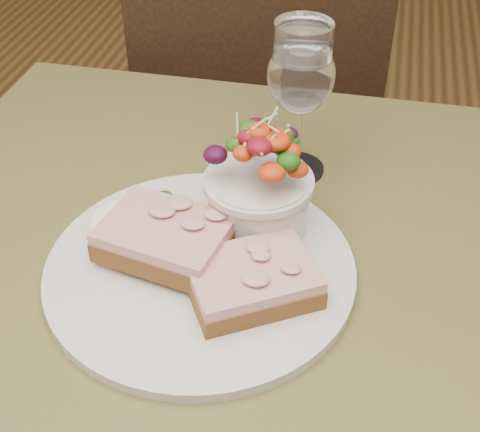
% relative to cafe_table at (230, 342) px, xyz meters
% --- Properties ---
extents(cafe_table, '(0.80, 0.80, 0.75)m').
position_rel_cafe_table_xyz_m(cafe_table, '(0.00, 0.00, 0.00)').
color(cafe_table, '#4F4222').
rests_on(cafe_table, ground).
extents(chair_far, '(0.51, 0.51, 0.90)m').
position_rel_cafe_table_xyz_m(chair_far, '(-0.11, 0.68, -0.36)').
color(chair_far, black).
rests_on(chair_far, ground).
extents(dinner_plate, '(0.31, 0.31, 0.01)m').
position_rel_cafe_table_xyz_m(dinner_plate, '(-0.03, -0.00, 0.11)').
color(dinner_plate, silver).
rests_on(dinner_plate, cafe_table).
extents(sandwich_front, '(0.15, 0.14, 0.03)m').
position_rel_cafe_table_xyz_m(sandwich_front, '(0.03, -0.03, 0.13)').
color(sandwich_front, '#502E15').
rests_on(sandwich_front, dinner_plate).
extents(sandwich_back, '(0.14, 0.11, 0.03)m').
position_rel_cafe_table_xyz_m(sandwich_back, '(-0.07, 0.00, 0.14)').
color(sandwich_back, '#502E15').
rests_on(sandwich_back, dinner_plate).
extents(ramekin, '(0.06, 0.06, 0.04)m').
position_rel_cafe_table_xyz_m(ramekin, '(-0.11, 0.01, 0.13)').
color(ramekin, white).
rests_on(ramekin, dinner_plate).
extents(salad_bowl, '(0.11, 0.11, 0.13)m').
position_rel_cafe_table_xyz_m(salad_bowl, '(0.01, 0.07, 0.17)').
color(salad_bowl, silver).
rests_on(salad_bowl, dinner_plate).
extents(garnish, '(0.05, 0.04, 0.02)m').
position_rel_cafe_table_xyz_m(garnish, '(-0.10, 0.07, 0.12)').
color(garnish, '#143D0B').
rests_on(garnish, dinner_plate).
extents(wine_glass, '(0.08, 0.08, 0.18)m').
position_rel_cafe_table_xyz_m(wine_glass, '(0.04, 0.20, 0.22)').
color(wine_glass, white).
rests_on(wine_glass, cafe_table).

